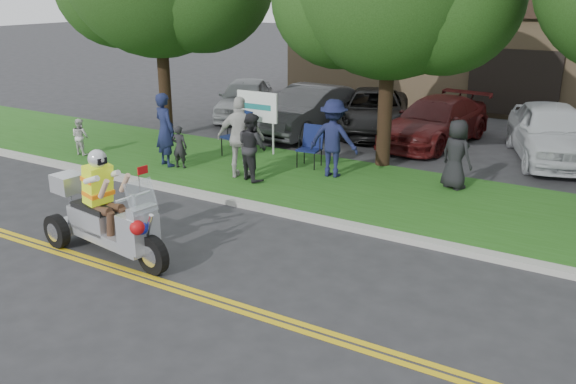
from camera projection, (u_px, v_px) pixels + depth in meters
The scene contains 22 objects.
ground at pixel (182, 271), 9.92m from camera, with size 120.00×120.00×0.00m, color #28282B.
centerline_near at pixel (157, 285), 9.45m from camera, with size 60.00×0.10×0.01m, color gold.
centerline_far at pixel (164, 281), 9.58m from camera, with size 60.00×0.10×0.01m, color gold.
curb at pixel (280, 211), 12.38m from camera, with size 60.00×0.25×0.12m, color #A8A89E.
grass_verge at pixel (329, 184), 14.13m from camera, with size 60.00×4.00×0.10m, color #225416.
commercial_building at pixel (538, 51), 23.71m from camera, with size 18.00×8.20×4.00m.
business_sign at pixel (257, 110), 16.29m from camera, with size 1.25×0.06×1.75m.
trike_scooter at pixel (105, 219), 10.37m from camera, with size 2.84×1.07×1.86m.
lawn_chair_a at pixel (311, 143), 15.20m from camera, with size 0.58×0.60×1.03m.
lawn_chair_b at pixel (239, 130), 16.13m from camera, with size 0.78×0.80×1.19m.
spectator_adult_left at pixel (165, 130), 15.11m from camera, with size 0.67×0.44×1.83m, color #171D40.
spectator_adult_mid at pixel (252, 147), 14.03m from camera, with size 0.76×0.60×1.57m, color black.
spectator_adult_right at pixel (241, 138), 14.15m from camera, with size 1.12×0.47×1.91m, color beige.
spectator_chair_a at pixel (333, 138), 14.26m from camera, with size 1.19×0.68×1.84m, color #161B3F.
spectator_chair_b at pixel (456, 154), 13.43m from camera, with size 0.76×0.50×1.56m, color black.
child_left at pixel (180, 147), 15.03m from camera, with size 0.39×0.26×1.07m, color black.
child_right at pixel (80, 137), 16.25m from camera, with size 0.48×0.37×0.98m, color silver.
parked_car_far_left at pixel (245, 98), 21.23m from camera, with size 1.63×4.04×1.38m, color #989B9E.
parked_car_left at pixel (309, 110), 18.94m from camera, with size 1.55×4.45×1.47m, color #323235.
parked_car_mid at pixel (374, 111), 19.16m from camera, with size 2.20×4.77×1.33m, color black.
parked_car_right at pixel (435, 121), 17.75m from camera, with size 1.85×4.56×1.32m, color #4B1111.
parked_car_far_right at pixel (552, 132), 15.98m from camera, with size 1.81×4.50×1.53m, color silver.
Camera 1 is at (6.10, -6.81, 4.41)m, focal length 38.00 mm.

